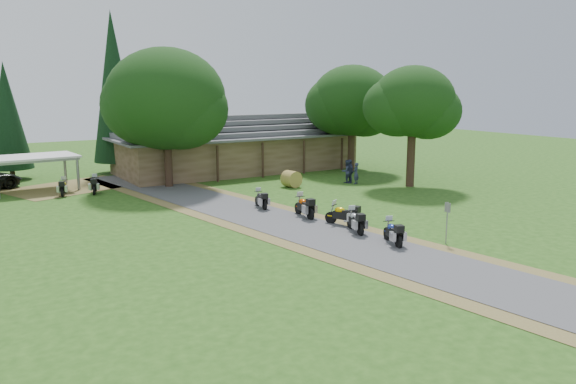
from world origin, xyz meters
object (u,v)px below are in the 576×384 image
motorcycle_carport_a (63,186)px  motorcycle_row_e (261,199)px  lodge (237,143)px  carport (34,173)px  motorcycle_row_b (355,220)px  motorcycle_row_c (343,214)px  hay_bale (291,179)px  motorcycle_carport_b (95,184)px  motorcycle_row_d (304,205)px  motorcycle_row_a (393,231)px

motorcycle_carport_a → motorcycle_row_e: bearing=-122.0°
lodge → carport: lodge is taller
motorcycle_row_b → motorcycle_row_c: size_ratio=0.97×
motorcycle_row_e → motorcycle_carport_a: size_ratio=0.98×
motorcycle_row_b → motorcycle_row_e: motorcycle_row_b is taller
motorcycle_carport_a → hay_bale: 15.79m
motorcycle_carport_b → carport: bearing=64.3°
motorcycle_row_c → lodge: bearing=-34.8°
lodge → motorcycle_row_b: size_ratio=11.62×
motorcycle_row_b → motorcycle_carport_a: (-10.60, 18.23, -0.04)m
motorcycle_row_d → lodge: bearing=-8.2°
motorcycle_row_c → motorcycle_row_d: motorcycle_row_d is taller
motorcycle_row_a → motorcycle_carport_b: size_ratio=0.98×
motorcycle_row_c → motorcycle_carport_b: size_ratio=1.04×
motorcycle_row_e → hay_bale: bearing=-36.3°
motorcycle_row_c → motorcycle_row_a: bearing=154.3°
motorcycle_row_b → motorcycle_carport_b: size_ratio=1.01×
motorcycle_row_d → hay_bale: bearing=-20.8°
motorcycle_row_c → motorcycle_row_b: bearing=144.4°
lodge → motorcycle_carport_b: (-13.21, -4.23, -1.82)m
motorcycle_row_a → motorcycle_row_b: (-0.13, 2.63, 0.02)m
lodge → motorcycle_row_a: (-4.46, -24.75, -1.84)m
motorcycle_row_c → motorcycle_carport_b: motorcycle_row_c is taller
motorcycle_row_a → motorcycle_row_e: (-1.38, 10.16, -0.03)m
lodge → motorcycle_row_d: (-4.93, -17.97, -1.78)m
motorcycle_row_b → motorcycle_row_e: (-1.25, 7.53, -0.05)m
motorcycle_row_a → motorcycle_row_e: bearing=27.6°
motorcycle_row_b → motorcycle_row_d: bearing=22.5°
motorcycle_row_c → motorcycle_row_d: bearing=-9.7°
lodge → motorcycle_row_d: bearing=-105.3°
carport → motorcycle_carport_b: bearing=-47.2°
lodge → hay_bale: bearing=-92.6°
motorcycle_row_b → motorcycle_carport_b: bearing=43.6°
lodge → motorcycle_carport_b: lodge is taller
carport → motorcycle_row_c: bearing=-62.4°
motorcycle_row_c → motorcycle_row_d: 2.80m
motorcycle_carport_a → hay_bale: bearing=-94.0°
lodge → carport: (-16.61, -1.10, -1.21)m
motorcycle_row_c → motorcycle_carport_a: bearing=9.9°
motorcycle_row_c → motorcycle_row_e: (-1.56, 6.11, -0.07)m
motorcycle_row_d → motorcycle_carport_b: (-8.28, 13.74, -0.04)m
lodge → motorcycle_row_d: size_ratio=10.92×
carport → motorcycle_row_d: size_ratio=2.92×
motorcycle_row_b → motorcycle_carport_a: 21.09m
lodge → motorcycle_carport_b: bearing=-162.2°
lodge → hay_bale: size_ratio=17.76×
motorcycle_row_a → motorcycle_carport_b: 22.30m
carport → motorcycle_carport_a: carport is taller
motorcycle_row_b → motorcycle_carport_a: motorcycle_row_b is taller
hay_bale → motorcycle_row_c: bearing=-109.0°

